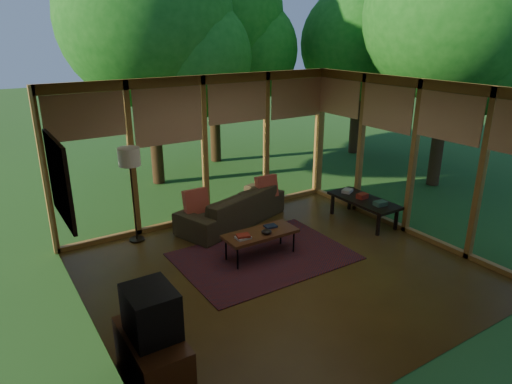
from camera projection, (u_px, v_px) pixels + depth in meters
floor at (282, 271)px, 6.90m from camera, size 5.50×5.50×0.00m
ceiling at (286, 90)px, 6.00m from camera, size 5.50×5.50×0.00m
wall_left at (84, 230)px, 5.05m from camera, size 0.04×5.00×2.70m
wall_front at (434, 256)px, 4.47m from camera, size 5.50×0.04×2.70m
window_wall_back at (205, 150)px, 8.43m from camera, size 5.50×0.12×2.70m
window_wall_right at (413, 159)px, 7.85m from camera, size 0.12×5.00×2.70m
exterior_lawn at (330, 127)px, 17.32m from camera, size 40.00×40.00×0.00m
tree_nw at (146, 20)px, 9.76m from camera, size 3.78×3.78×5.56m
tree_ne at (210, 17)px, 11.60m from camera, size 3.77×3.77×5.66m
tree_se at (453, 14)px, 9.50m from camera, size 3.70×3.70×5.62m
tree_far at (357, 44)px, 12.56m from camera, size 3.14×3.14×4.67m
rug at (264, 256)px, 7.34m from camera, size 2.68×1.90×0.01m
sofa at (232, 207)px, 8.52m from camera, size 2.35×1.49×0.64m
pillow_left at (196, 202)px, 8.00m from camera, size 0.43×0.23×0.45m
pillow_right at (267, 187)px, 8.77m from camera, size 0.43×0.23×0.45m
ct_book_lower at (243, 237)px, 6.99m from camera, size 0.22×0.17×0.03m
ct_book_upper at (243, 236)px, 6.98m from camera, size 0.23×0.19×0.03m
ct_book_side at (271, 226)px, 7.40m from camera, size 0.21×0.17×0.03m
ct_bowl at (267, 232)px, 7.15m from camera, size 0.16×0.16×0.07m
media_cabinet at (153, 359)px, 4.61m from camera, size 0.50×1.00×0.60m
television at (151, 312)px, 4.44m from camera, size 0.45×0.55×0.50m
console_book_a at (380, 203)px, 8.22m from camera, size 0.23×0.18×0.08m
console_book_b at (362, 196)px, 8.57m from camera, size 0.21×0.17×0.09m
console_book_c at (347, 191)px, 8.89m from camera, size 0.27×0.24×0.06m
floor_lamp at (130, 162)px, 7.45m from camera, size 0.36×0.36×1.65m
coffee_table at (260, 234)px, 7.22m from camera, size 1.20×0.50×0.43m
side_console at (364, 201)px, 8.56m from camera, size 0.60×1.40×0.46m
wall_painting at (60, 180)px, 6.11m from camera, size 0.06×1.35×1.15m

